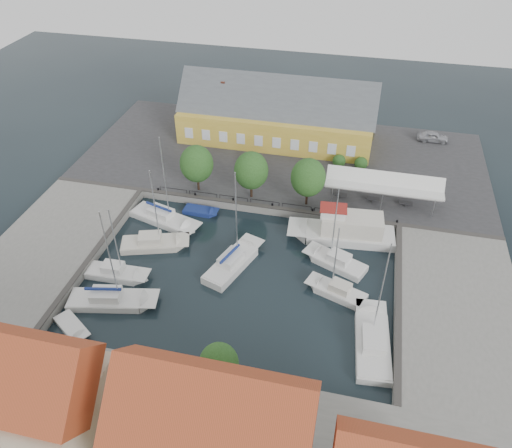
{
  "coord_description": "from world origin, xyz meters",
  "views": [
    {
      "loc": [
        10.39,
        -38.52,
        36.94
      ],
      "look_at": [
        0.0,
        6.0,
        1.5
      ],
      "focal_mm": 35.0,
      "sensor_mm": 36.0,
      "label": 1
    }
  ],
  "objects": [
    {
      "name": "ground",
      "position": [
        0.0,
        0.0,
        0.0
      ],
      "size": [
        140.0,
        140.0,
        0.0
      ],
      "primitive_type": "plane",
      "color": "black",
      "rests_on": "ground"
    },
    {
      "name": "north_quay",
      "position": [
        0.0,
        23.0,
        0.5
      ],
      "size": [
        56.0,
        26.0,
        1.0
      ],
      "primitive_type": "cube",
      "color": "#2D2D30",
      "rests_on": "ground"
    },
    {
      "name": "west_quay",
      "position": [
        -22.0,
        -2.0,
        0.5
      ],
      "size": [
        12.0,
        24.0,
        1.0
      ],
      "primitive_type": "cube",
      "color": "slate",
      "rests_on": "ground"
    },
    {
      "name": "east_quay",
      "position": [
        22.0,
        -2.0,
        0.5
      ],
      "size": [
        12.0,
        24.0,
        1.0
      ],
      "primitive_type": "cube",
      "color": "slate",
      "rests_on": "ground"
    },
    {
      "name": "south_bank",
      "position": [
        0.0,
        -21.0,
        0.5
      ],
      "size": [
        56.0,
        14.0,
        1.0
      ],
      "primitive_type": "cube",
      "color": "slate",
      "rests_on": "ground"
    },
    {
      "name": "quay_edge_fittings",
      "position": [
        0.02,
        4.75,
        1.06
      ],
      "size": [
        56.0,
        24.72,
        0.4
      ],
      "color": "#383533",
      "rests_on": "north_quay"
    },
    {
      "name": "warehouse",
      "position": [
        -2.6,
        28.36,
        4.43
      ],
      "size": [
        28.56,
        14.0,
        9.55
      ],
      "color": "gold",
      "rests_on": "north_quay"
    },
    {
      "name": "tent_canopy",
      "position": [
        14.0,
        14.5,
        3.68
      ],
      "size": [
        14.0,
        4.0,
        2.83
      ],
      "color": "white",
      "rests_on": "north_quay"
    },
    {
      "name": "quay_trees",
      "position": [
        -2.0,
        12.0,
        4.88
      ],
      "size": [
        18.2,
        4.2,
        6.3
      ],
      "color": "black",
      "rests_on": "north_quay"
    },
    {
      "name": "car_silver",
      "position": [
        20.97,
        32.38,
        1.77
      ],
      "size": [
        4.53,
        1.91,
        1.53
      ],
      "primitive_type": "imported",
      "rotation": [
        0.0,
        0.0,
        1.59
      ],
      "color": "#AAACB2",
      "rests_on": "north_quay"
    },
    {
      "name": "car_red",
      "position": [
        -3.96,
        19.21,
        1.67
      ],
      "size": [
        1.92,
        4.24,
        1.35
      ],
      "primitive_type": "imported",
      "rotation": [
        0.0,
        0.0,
        -0.12
      ],
      "color": "#521217",
      "rests_on": "north_quay"
    },
    {
      "name": "center_sailboat",
      "position": [
        -1.17,
        0.04,
        0.36
      ],
      "size": [
        5.28,
        9.04,
        12.11
      ],
      "color": "silver",
      "rests_on": "ground"
    },
    {
      "name": "trawler",
      "position": [
        10.25,
        7.64,
        1.02
      ],
      "size": [
        12.71,
        4.74,
        5.0
      ],
      "color": "silver",
      "rests_on": "ground"
    },
    {
      "name": "east_boat_a",
      "position": [
        9.73,
        2.8,
        0.26
      ],
      "size": [
        7.42,
        4.98,
        10.29
      ],
      "color": "silver",
      "rests_on": "ground"
    },
    {
      "name": "east_boat_b",
      "position": [
        10.3,
        -1.7,
        0.26
      ],
      "size": [
        6.62,
        4.07,
        8.99
      ],
      "color": "silver",
      "rests_on": "ground"
    },
    {
      "name": "east_boat_c",
      "position": [
        14.1,
        -7.41,
        0.26
      ],
      "size": [
        3.79,
        9.77,
        12.03
      ],
      "color": "silver",
      "rests_on": "ground"
    },
    {
      "name": "west_boat_a",
      "position": [
        -11.48,
        5.91,
        0.27
      ],
      "size": [
        9.59,
        5.18,
        12.27
      ],
      "color": "silver",
      "rests_on": "ground"
    },
    {
      "name": "west_boat_b",
      "position": [
        -10.88,
        1.2,
        0.26
      ],
      "size": [
        8.1,
        4.86,
        10.67
      ],
      "color": "beige",
      "rests_on": "ground"
    },
    {
      "name": "west_boat_c",
      "position": [
        -12.8,
        -4.31,
        0.26
      ],
      "size": [
        6.93,
        2.4,
        9.48
      ],
      "color": "silver",
      "rests_on": "ground"
    },
    {
      "name": "west_boat_d",
      "position": [
        -11.63,
        -8.02,
        0.27
      ],
      "size": [
        9.34,
        4.46,
        12.01
      ],
      "color": "silver",
      "rests_on": "ground"
    },
    {
      "name": "launch_sw",
      "position": [
        -13.77,
        -11.95,
        0.09
      ],
      "size": [
        4.63,
        3.85,
        0.98
      ],
      "color": "silver",
      "rests_on": "ground"
    },
    {
      "name": "launch_nw",
      "position": [
        -7.74,
        8.6,
        0.09
      ],
      "size": [
        4.47,
        1.87,
        0.88
      ],
      "color": "navy",
      "rests_on": "ground"
    },
    {
      "name": "townhouses",
      "position": [
        1.93,
        -23.24,
        5.82
      ],
      "size": [
        36.3,
        8.5,
        12.0
      ],
      "color": "beige",
      "rests_on": "south_bank"
    }
  ]
}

